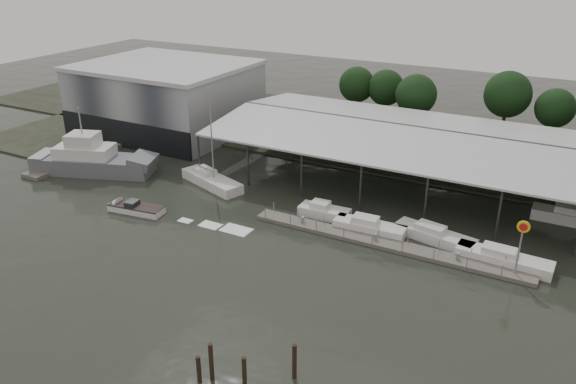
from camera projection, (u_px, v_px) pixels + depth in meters
The scene contains 16 objects.
ground at pixel (199, 254), 53.28m from camera, with size 200.00×200.00×0.00m, color #242922.
land_strip_far at pixel (362, 134), 87.10m from camera, with size 140.00×30.00×0.30m.
land_strip_west at pixel (114, 119), 94.79m from camera, with size 20.00×40.00×0.30m.
storage_warehouse at pixel (167, 97), 87.45m from camera, with size 24.50×20.50×10.50m.
covered_boat_shed at pixel (456, 138), 66.01m from camera, with size 58.24×24.00×6.96m.
trawler_dock at pixel (84, 156), 77.49m from camera, with size 3.00×18.00×0.50m.
floating_dock at pixel (385, 244), 54.75m from camera, with size 28.00×2.00×1.40m.
shell_fuel_sign at pixel (521, 238), 48.04m from camera, with size 1.10×0.18×5.55m.
grey_trawler at pixel (94, 161), 71.99m from camera, with size 16.41×9.68×8.84m.
white_sailboat at pixel (211, 180), 68.43m from camera, with size 9.70×5.57×12.32m.
speedboat_underway at pixel (132, 208), 61.80m from camera, with size 17.90×4.34×2.00m.
moored_cruiser_0 at pixel (324, 211), 60.51m from camera, with size 5.55×2.42×1.70m.
moored_cruiser_1 at pixel (369, 227), 57.18m from camera, with size 7.41×2.47×1.70m.
moored_cruiser_2 at pixel (434, 235), 55.52m from camera, with size 8.36×3.73×1.70m.
moored_cruiser_3 at pixel (503, 259), 51.36m from camera, with size 8.60×2.61×1.70m.
horizon_tree_line at pixel (530, 105), 80.13m from camera, with size 67.54×10.61×10.28m.
Camera 1 is at (29.48, -36.83, 26.85)m, focal length 35.00 mm.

